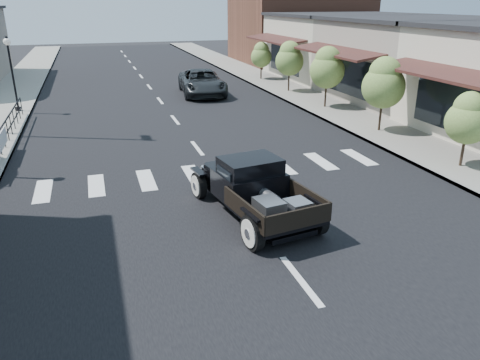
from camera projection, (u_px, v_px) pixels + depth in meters
name	position (u px, v px, depth m)	size (l,w,h in m)	color
ground	(254.00, 222.00, 12.62)	(120.00, 120.00, 0.00)	black
road	(166.00, 108.00, 25.97)	(14.00, 80.00, 0.02)	black
road_markings	(183.00, 130.00, 21.52)	(12.00, 60.00, 0.06)	silver
sidewalk_right	(305.00, 98.00, 28.34)	(3.00, 80.00, 0.15)	gray
storefront_mid	(422.00, 61.00, 27.61)	(10.00, 9.00, 4.50)	gray
storefront_far	(345.00, 47.00, 35.62)	(10.00, 9.00, 4.50)	beige
far_building_right	(298.00, 24.00, 44.20)	(11.00, 10.00, 7.00)	brown
railing	(7.00, 129.00, 19.23)	(0.08, 10.00, 1.00)	black
banner	(3.00, 147.00, 17.55)	(0.04, 2.20, 0.60)	silver
lamp_post_c	(12.00, 74.00, 23.98)	(0.36, 0.36, 3.81)	black
small_tree_a	(466.00, 131.00, 16.02)	(1.51, 1.51, 2.52)	olive
small_tree_b	(382.00, 96.00, 20.43)	(1.86, 1.86, 3.11)	olive
small_tree_c	(327.00, 78.00, 25.09)	(1.85, 1.85, 3.09)	olive
small_tree_d	(289.00, 67.00, 29.61)	(1.79, 1.79, 2.98)	olive
small_tree_e	(261.00, 61.00, 34.31)	(1.52, 1.52, 2.53)	olive
hotrod_pickup	(254.00, 188.00, 12.69)	(2.23, 4.77, 1.65)	black
second_car	(202.00, 83.00, 29.30)	(2.55, 5.53, 1.54)	black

